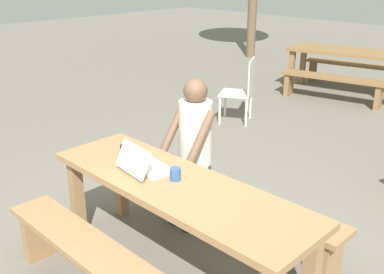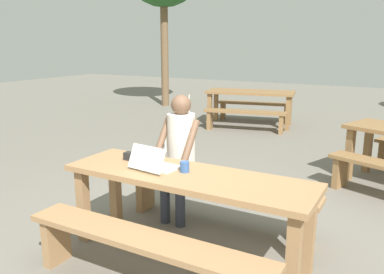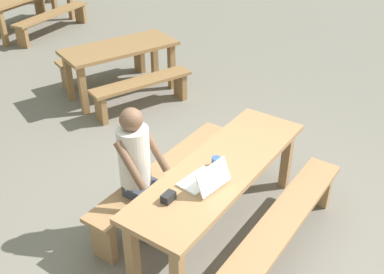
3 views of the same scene
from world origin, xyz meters
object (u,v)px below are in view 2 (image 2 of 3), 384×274
Objects in this scene: person_seated at (179,149)px; picnic_table_distant at (250,96)px; picnic_table_front at (187,187)px; laptop at (154,163)px; small_pouch at (131,156)px; coffee_mug at (185,167)px; plastic_chair at (182,122)px.

person_seated is 0.65× the size of picnic_table_distant.
person_seated reaches higher than picnic_table_front.
laptop is at bearing -174.13° from picnic_table_front.
small_pouch is at bearing -92.35° from picnic_table_distant.
coffee_mug reaches higher than picnic_table_distant.
person_seated is 5.01m from picnic_table_distant.
small_pouch reaches higher than picnic_table_front.
laptop is at bearing -167.14° from coffee_mug.
coffee_mug is at bearing -160.09° from laptop.
person_seated is (0.22, 0.50, -0.02)m from small_pouch.
coffee_mug is at bearing 1.86° from plastic_chair.
small_pouch is 3.18m from plastic_chair.
coffee_mug is at bearing -5.55° from small_pouch.
small_pouch reaches higher than picnic_table_distant.
picnic_table_distant is at bearing 105.36° from coffee_mug.
picnic_table_front is at bearing 2.16° from plastic_chair.
coffee_mug reaches higher than small_pouch.
small_pouch is at bearing -7.16° from plastic_chair.
person_seated is at bearing 125.77° from picnic_table_front.
picnic_table_front is 3.54m from plastic_chair.
small_pouch is 0.62m from coffee_mug.
small_pouch is 1.30× the size of coffee_mug.
laptop is 0.28m from coffee_mug.
plastic_chair reaches higher than picnic_table_distant.
picnic_table_front is 5.69m from picnic_table_distant.
plastic_chair reaches higher than picnic_table_front.
small_pouch is 0.06× the size of picnic_table_distant.
picnic_table_distant is (-1.11, 4.89, -0.11)m from person_seated.
person_seated is at bearing 66.01° from small_pouch.
person_seated is at bearing 124.54° from coffee_mug.
laptop is 0.42× the size of plastic_chair.
plastic_chair is (-1.40, 2.43, -0.27)m from person_seated.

